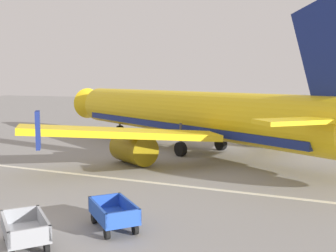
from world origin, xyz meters
The scene contains 4 objects.
apron_stripe centered at (0.00, 9.57, 0.01)m, with size 120.00×0.36×0.01m, color silver.
airplane centered at (0.46, 20.48, 3.05)m, with size 34.49×28.64×11.34m.
baggage_cart_nearest centered at (1.95, -0.30, 0.60)m, with size 3.22×2.82×1.07m.
baggage_cart_second_in_row centered at (3.92, 2.46, 0.60)m, with size 3.16×2.90×1.07m.
Camera 1 is at (12.05, -10.80, 5.88)m, focal length 42.72 mm.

